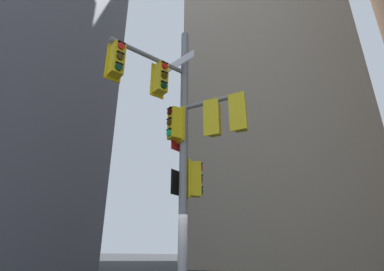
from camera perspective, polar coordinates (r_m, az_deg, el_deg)
The scene contains 2 objects.
building_mid_block at distance 36.02m, azimuth 15.45°, elevation 12.32°, with size 15.81×15.81×42.76m, color tan.
signal_pole_assembly at distance 8.28m, azimuth -1.88°, elevation 1.58°, with size 3.45×2.78×8.74m.
Camera 1 is at (3.19, -7.29, 1.68)m, focal length 26.16 mm.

